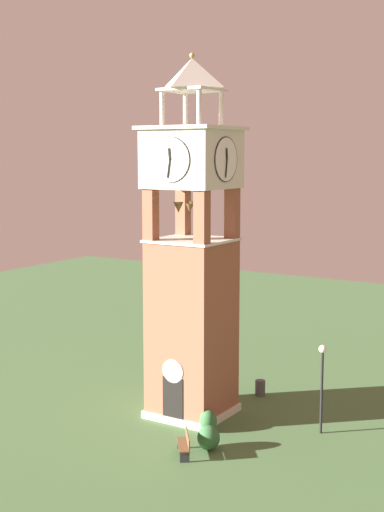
% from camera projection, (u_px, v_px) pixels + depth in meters
% --- Properties ---
extents(ground, '(80.00, 80.00, 0.00)m').
position_uv_depth(ground, '(192.00, 414.00, 35.44)').
color(ground, '#476B3D').
extents(clock_tower, '(3.90, 3.90, 16.94)m').
position_uv_depth(clock_tower, '(192.00, 270.00, 34.47)').
color(clock_tower, '#93543D').
rests_on(clock_tower, ground).
extents(park_bench, '(1.31, 1.54, 0.95)m').
position_uv_depth(park_bench, '(185.00, 444.00, 30.53)').
color(park_bench, brown).
rests_on(park_bench, ground).
extents(lamp_post, '(0.36, 0.36, 4.06)m').
position_uv_depth(lamp_post, '(322.00, 373.00, 32.63)').
color(lamp_post, black).
rests_on(lamp_post, ground).
extents(trash_bin, '(0.52, 0.52, 0.80)m').
position_uv_depth(trash_bin, '(260.00, 388.00, 38.11)').
color(trash_bin, '#4C4C51').
rests_on(trash_bin, ground).
extents(shrub_near_entry, '(0.78, 0.78, 0.99)m').
position_uv_depth(shrub_near_entry, '(208.00, 421.00, 33.14)').
color(shrub_near_entry, '#336638').
rests_on(shrub_near_entry, ground).
extents(shrub_left_of_tower, '(0.96, 0.96, 1.04)m').
position_uv_depth(shrub_left_of_tower, '(209.00, 438.00, 31.12)').
color(shrub_left_of_tower, '#336638').
rests_on(shrub_left_of_tower, ground).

